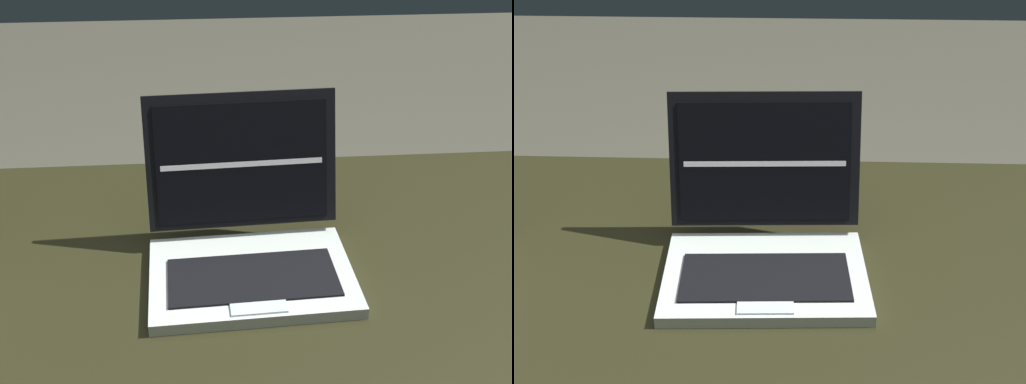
{
  "view_description": "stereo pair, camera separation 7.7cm",
  "coord_description": "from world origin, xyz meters",
  "views": [
    {
      "loc": [
        0.05,
        -0.62,
        1.23
      ],
      "look_at": [
        0.1,
        0.04,
        0.85
      ],
      "focal_mm": 47.03,
      "sensor_mm": 36.0,
      "label": 1
    },
    {
      "loc": [
        0.12,
        -0.63,
        1.23
      ],
      "look_at": [
        0.1,
        0.04,
        0.85
      ],
      "focal_mm": 47.03,
      "sensor_mm": 36.0,
      "label": 2
    }
  ],
  "objects": [
    {
      "name": "desk",
      "position": [
        0.0,
        0.0,
        0.62
      ],
      "size": [
        1.74,
        0.75,
        0.73
      ],
      "color": "black",
      "rests_on": "ground"
    },
    {
      "name": "laptop_front",
      "position": [
        0.09,
        0.07,
        0.77
      ],
      "size": [
        0.26,
        0.23,
        0.2
      ],
      "color": "#B9C3BA",
      "rests_on": "desk"
    }
  ]
}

